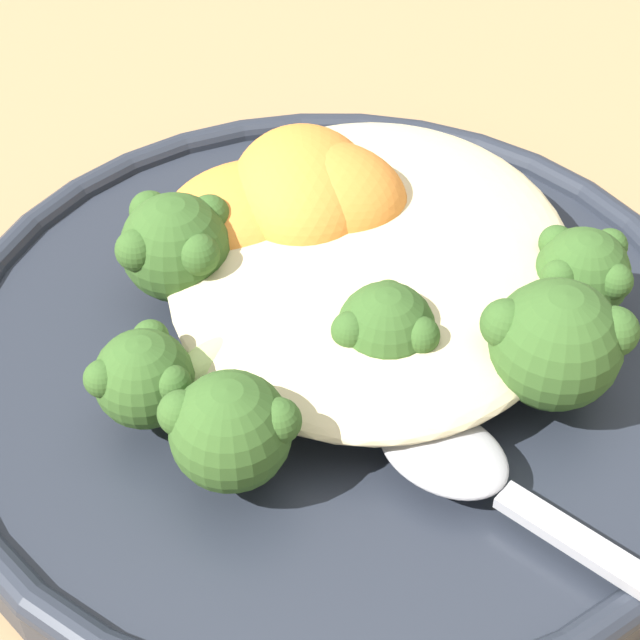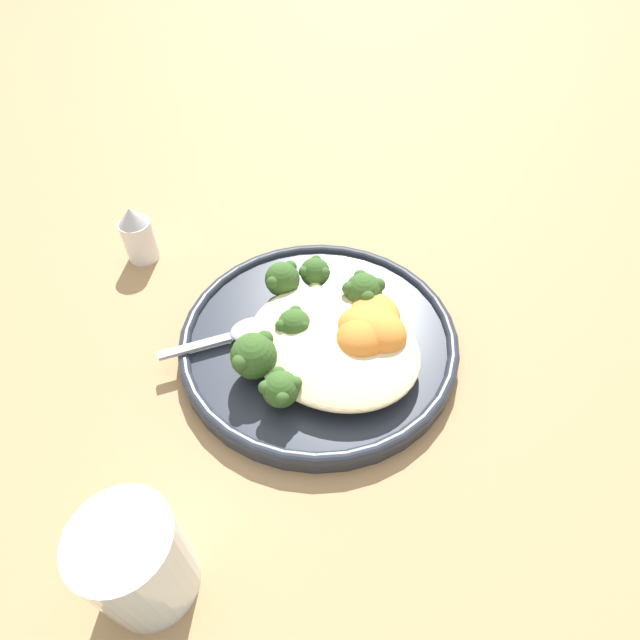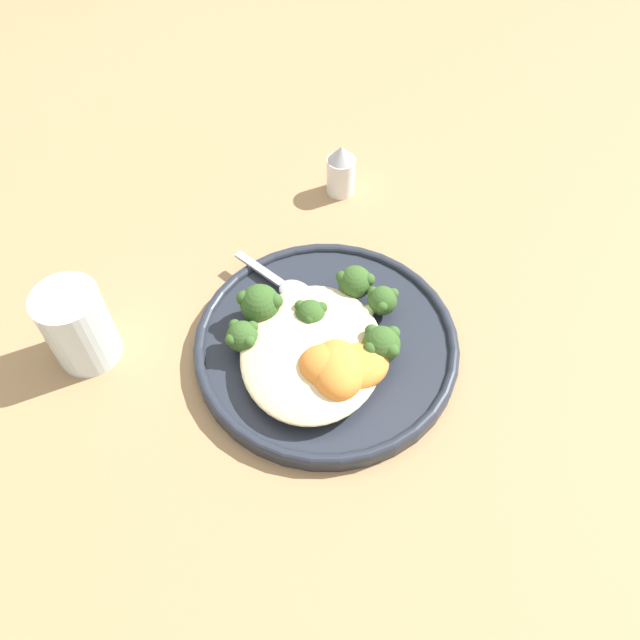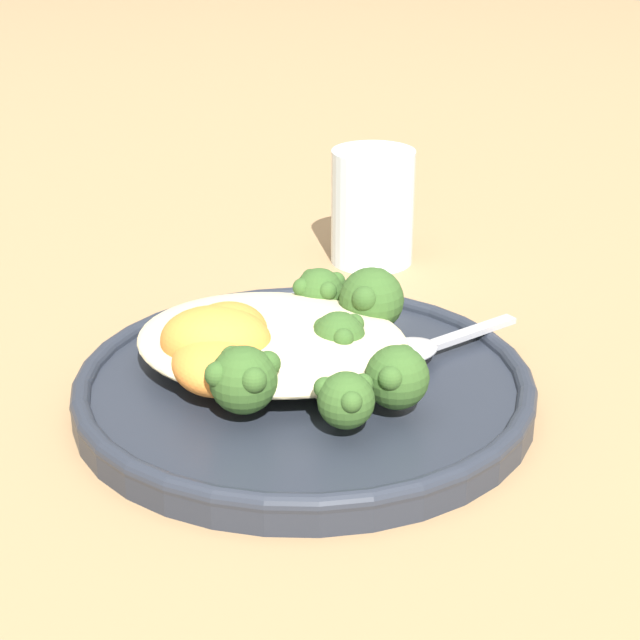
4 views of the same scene
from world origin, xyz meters
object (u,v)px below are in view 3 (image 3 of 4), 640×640
object	(u,v)px
broccoli_stalk_4	(269,313)
sweet_potato_chunk_0	(358,367)
sweet_potato_chunk_2	(337,370)
quinoa_mound	(312,351)
salt_shaker	(341,170)
broccoli_stalk_5	(263,342)
water_glass	(78,326)
sweet_potato_chunk_1	(330,368)
spoon	(290,288)
broccoli_stalk_3	(311,322)
plate	(326,344)
broccoli_stalk_2	(350,292)
broccoli_stalk_1	(364,315)
broccoli_stalk_0	(366,347)

from	to	relation	value
broccoli_stalk_4	sweet_potato_chunk_0	bearing A→B (deg)	-171.03
broccoli_stalk_4	sweet_potato_chunk_2	bearing A→B (deg)	179.05
quinoa_mound	salt_shaker	xyz separation A→B (m)	(0.28, -0.00, 0.00)
broccoli_stalk_5	sweet_potato_chunk_0	world-z (taller)	broccoli_stalk_5
quinoa_mound	broccoli_stalk_4	size ratio (longest dim) A/B	1.49
water_glass	sweet_potato_chunk_1	bearing A→B (deg)	-94.15
broccoli_stalk_5	water_glass	world-z (taller)	water_glass
sweet_potato_chunk_2	water_glass	distance (m)	0.27
quinoa_mound	broccoli_stalk_5	world-z (taller)	broccoli_stalk_5
quinoa_mound	spoon	xyz separation A→B (m)	(0.08, 0.03, -0.01)
broccoli_stalk_3	sweet_potato_chunk_1	world-z (taller)	sweet_potato_chunk_1
broccoli_stalk_5	sweet_potato_chunk_0	distance (m)	0.10
plate	water_glass	world-z (taller)	water_glass
broccoli_stalk_3	sweet_potato_chunk_2	world-z (taller)	sweet_potato_chunk_2
spoon	water_glass	distance (m)	0.22
broccoli_stalk_2	broccoli_stalk_4	xyz separation A→B (m)	(-0.04, 0.08, 0.00)
broccoli_stalk_5	water_glass	bearing A→B (deg)	9.13
broccoli_stalk_5	broccoli_stalk_2	bearing A→B (deg)	-131.73
quinoa_mound	broccoli_stalk_5	distance (m)	0.05
broccoli_stalk_5	salt_shaker	distance (m)	0.28
broccoli_stalk_5	sweet_potato_chunk_2	world-z (taller)	sweet_potato_chunk_2
broccoli_stalk_1	sweet_potato_chunk_1	distance (m)	0.08
plate	sweet_potato_chunk_1	world-z (taller)	sweet_potato_chunk_1
broccoli_stalk_2	water_glass	distance (m)	0.28
quinoa_mound	broccoli_stalk_1	world-z (taller)	broccoli_stalk_1
broccoli_stalk_4	spoon	size ratio (longest dim) A/B	1.09
plate	broccoli_stalk_3	size ratio (longest dim) A/B	3.62
quinoa_mound	water_glass	xyz separation A→B (m)	(-0.00, 0.24, 0.01)
broccoli_stalk_0	broccoli_stalk_5	xyz separation A→B (m)	(-0.00, 0.10, -0.00)
broccoli_stalk_3	water_glass	world-z (taller)	water_glass
broccoli_stalk_4	sweet_potato_chunk_1	size ratio (longest dim) A/B	1.83
quinoa_mound	sweet_potato_chunk_2	size ratio (longest dim) A/B	2.53
quinoa_mound	spoon	bearing A→B (deg)	22.47
broccoli_stalk_3	sweet_potato_chunk_1	xyz separation A→B (m)	(-0.06, -0.03, 0.00)
plate	broccoli_stalk_0	bearing A→B (deg)	-113.61
water_glass	salt_shaker	distance (m)	0.37
plate	broccoli_stalk_2	world-z (taller)	broccoli_stalk_2
sweet_potato_chunk_1	sweet_potato_chunk_2	size ratio (longest dim) A/B	0.93
broccoli_stalk_5	spoon	xyz separation A→B (m)	(0.08, -0.02, -0.01)
plate	water_glass	size ratio (longest dim) A/B	3.01
broccoli_stalk_0	broccoli_stalk_4	xyz separation A→B (m)	(0.03, 0.10, 0.00)
sweet_potato_chunk_2	water_glass	size ratio (longest dim) A/B	0.73
broccoli_stalk_4	broccoli_stalk_5	world-z (taller)	broccoli_stalk_4
quinoa_mound	salt_shaker	bearing A→B (deg)	-0.86
quinoa_mound	broccoli_stalk_0	size ratio (longest dim) A/B	1.43
plate	sweet_potato_chunk_1	xyz separation A→B (m)	(-0.05, -0.01, 0.03)
broccoli_stalk_2	broccoli_stalk_3	xyz separation A→B (m)	(-0.04, 0.04, -0.00)
broccoli_stalk_2	broccoli_stalk_5	distance (m)	0.11
plate	salt_shaker	distance (m)	0.25
broccoli_stalk_0	broccoli_stalk_4	bearing A→B (deg)	153.68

